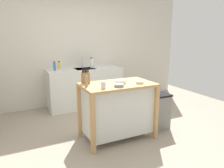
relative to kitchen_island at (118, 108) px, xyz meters
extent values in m
plane|color=gray|center=(-0.01, -0.02, -0.50)|extent=(6.52, 6.52, 0.00)
cube|color=beige|center=(-0.01, 2.05, 0.80)|extent=(5.52, 0.10, 2.60)
cube|color=tan|center=(0.00, 0.00, 0.37)|extent=(1.12, 0.65, 0.04)
cube|color=silver|center=(0.00, 0.00, -0.02)|extent=(1.02, 0.55, 0.75)
cube|color=tan|center=(-0.53, -0.30, -0.07)|extent=(0.06, 0.06, 0.85)
cube|color=tan|center=(0.53, -0.30, -0.07)|extent=(0.06, 0.06, 0.85)
cube|color=tan|center=(-0.53, 0.30, -0.07)|extent=(0.06, 0.06, 0.85)
cube|color=tan|center=(0.53, 0.30, -0.07)|extent=(0.06, 0.06, 0.85)
cube|color=olive|center=(-0.44, 0.23, 0.48)|extent=(0.11, 0.09, 0.17)
cylinder|color=black|center=(-0.48, 0.23, 0.60)|extent=(0.02, 0.02, 0.07)
cylinder|color=black|center=(-0.46, 0.23, 0.59)|extent=(0.02, 0.02, 0.06)
cylinder|color=black|center=(-0.44, 0.23, 0.60)|extent=(0.02, 0.02, 0.08)
cylinder|color=black|center=(-0.42, 0.23, 0.59)|extent=(0.02, 0.02, 0.06)
cylinder|color=black|center=(-0.39, 0.23, 0.60)|extent=(0.02, 0.02, 0.07)
cylinder|color=beige|center=(0.30, -0.15, 0.41)|extent=(0.12, 0.12, 0.03)
cylinder|color=gray|center=(0.30, -0.15, 0.42)|extent=(0.10, 0.10, 0.01)
cylinder|color=silver|center=(0.05, -0.01, 0.42)|extent=(0.17, 0.17, 0.05)
cylinder|color=gray|center=(0.05, -0.01, 0.44)|extent=(0.14, 0.14, 0.01)
cylinder|color=gray|center=(-0.08, -0.20, 0.41)|extent=(0.14, 0.14, 0.04)
cylinder|color=#49555B|center=(-0.08, -0.20, 0.43)|extent=(0.11, 0.11, 0.01)
cylinder|color=silver|center=(-0.32, -0.19, 0.44)|extent=(0.07, 0.07, 0.10)
cylinder|color=#AD7F4C|center=(-0.50, 0.01, 0.47)|extent=(0.04, 0.04, 0.15)
sphere|color=#99999E|center=(-0.50, 0.01, 0.55)|extent=(0.03, 0.03, 0.03)
cube|color=slate|center=(0.80, -0.03, -0.20)|extent=(0.34, 0.26, 0.60)
cube|color=black|center=(0.80, -0.03, 0.12)|extent=(0.36, 0.28, 0.03)
cube|color=silver|center=(0.04, 1.70, -0.06)|extent=(1.67, 0.60, 0.89)
cube|color=silver|center=(0.04, 1.68, 0.37)|extent=(0.44, 0.36, 0.03)
cylinder|color=#B7BCC1|center=(0.04, 1.84, 0.50)|extent=(0.02, 0.02, 0.22)
cylinder|color=yellow|center=(-0.50, 1.81, 0.47)|extent=(0.05, 0.05, 0.16)
cylinder|color=black|center=(-0.50, 1.81, 0.56)|extent=(0.03, 0.03, 0.02)
cylinder|color=white|center=(0.20, 1.67, 0.50)|extent=(0.06, 0.06, 0.22)
cylinder|color=black|center=(0.20, 1.67, 0.62)|extent=(0.04, 0.04, 0.02)
cylinder|color=blue|center=(-0.62, 1.69, 0.47)|extent=(0.05, 0.05, 0.17)
cylinder|color=black|center=(-0.62, 1.69, 0.57)|extent=(0.03, 0.03, 0.02)
camera|label=1|loc=(-1.45, -2.78, 1.11)|focal=33.65mm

